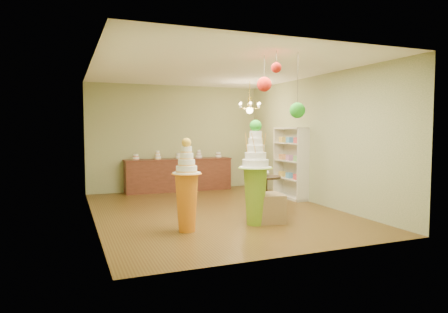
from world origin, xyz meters
name	(u,v)px	position (x,y,z in m)	size (l,w,h in m)	color
floor	(216,211)	(0.00, 0.00, 0.00)	(6.50, 6.50, 0.00)	#533916
ceiling	(215,70)	(0.00, 0.00, 3.00)	(6.50, 6.50, 0.00)	white
wall_back	(176,138)	(0.00, 3.25, 1.50)	(5.00, 0.04, 3.00)	#999F6D
wall_front	(298,148)	(0.00, -3.25, 1.50)	(5.00, 0.04, 3.00)	#999F6D
wall_left	(92,143)	(-2.50, 0.00, 1.50)	(0.04, 6.50, 3.00)	#999F6D
wall_right	(315,140)	(2.50, 0.00, 1.50)	(0.04, 6.50, 3.00)	#999F6D
pedestal_green	(255,182)	(0.25, -1.42, 0.79)	(0.70, 0.70, 1.93)	#7BAC26
pedestal_orange	(187,194)	(-1.06, -1.42, 0.65)	(0.49, 0.49, 1.61)	orange
burlap_riser	(267,208)	(0.54, -1.31, 0.27)	(0.59, 0.59, 0.54)	#957851
sideboard	(179,174)	(0.00, 2.97, 0.48)	(3.04, 0.54, 1.16)	#592A1C
shelving_unit	(291,163)	(2.34, 0.80, 0.90)	(0.33, 1.20, 1.80)	beige
round_table	(265,190)	(0.81, -0.75, 0.52)	(0.75, 0.75, 0.80)	black
vase	(266,172)	(0.81, -0.75, 0.89)	(0.16, 0.16, 0.17)	beige
pom_red_left	(264,84)	(0.18, -1.88, 2.52)	(0.25, 0.25, 0.61)	#474133
pom_green_mid	(297,110)	(0.55, -2.34, 2.07)	(0.25, 0.25, 1.06)	#474133
pom_red_right	(276,68)	(0.16, -2.32, 2.73)	(0.17, 0.17, 0.35)	#474133
chandelier	(250,108)	(1.53, 1.54, 2.30)	(0.73, 0.73, 0.85)	gold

